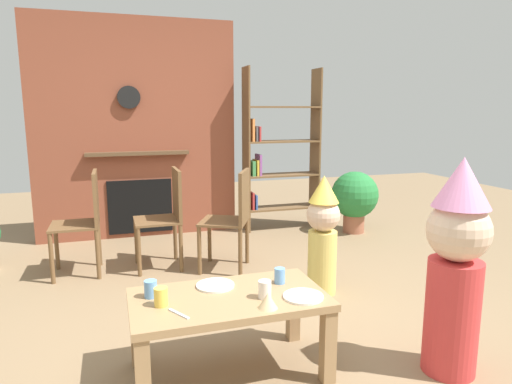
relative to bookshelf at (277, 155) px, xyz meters
name	(u,v)px	position (x,y,z in m)	size (l,w,h in m)	color
ground_plane	(253,330)	(-1.06, -2.40, -0.89)	(12.00, 12.00, 0.00)	#846B4C
brick_fireplace_feature	(136,130)	(-1.60, 0.20, 0.30)	(2.20, 0.28, 2.40)	brown
bookshelf	(277,155)	(0.00, 0.00, 0.00)	(0.90, 0.28, 1.90)	brown
coffee_table	(229,309)	(-1.33, -2.83, -0.52)	(1.03, 0.57, 0.44)	#9E7A51
paper_cup_near_left	(151,289)	(-1.72, -2.72, -0.40)	(0.07, 0.07, 0.09)	#669EE0
paper_cup_near_right	(265,289)	(-1.15, -2.91, -0.40)	(0.07, 0.07, 0.09)	silver
paper_cup_center	(280,276)	(-1.00, -2.74, -0.40)	(0.06, 0.06, 0.09)	#669EE0
paper_cup_far_left	(161,297)	(-1.68, -2.84, -0.40)	(0.07, 0.07, 0.10)	#F2CC4C
paper_plate_front	(215,285)	(-1.36, -2.68, -0.44)	(0.21, 0.21, 0.01)	white
paper_plate_rear	(303,296)	(-0.96, -2.97, -0.44)	(0.21, 0.21, 0.01)	white
birthday_cake_slice	(268,301)	(-1.18, -3.03, -0.41)	(0.10, 0.10, 0.08)	#EAC68C
table_fork	(179,314)	(-1.61, -2.97, -0.44)	(0.15, 0.02, 0.01)	silver
child_with_cone_hat	(456,262)	(-0.17, -3.18, -0.26)	(0.33, 0.33, 1.18)	#D13838
child_in_pink	(323,232)	(-0.36, -1.98, -0.40)	(0.26, 0.26, 0.93)	#E0CC66
dining_chair_left	(86,216)	(-2.12, -0.95, -0.38)	(0.40, 0.40, 0.90)	brown
dining_chair_middle	(167,212)	(-1.43, -0.99, -0.38)	(0.40, 0.40, 0.90)	brown
dining_chair_right	(234,214)	(-0.87, -1.25, -0.38)	(0.54, 0.54, 0.90)	brown
potted_plant_tall	(355,197)	(0.79, -0.46, -0.47)	(0.54, 0.54, 0.72)	#9E5B42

